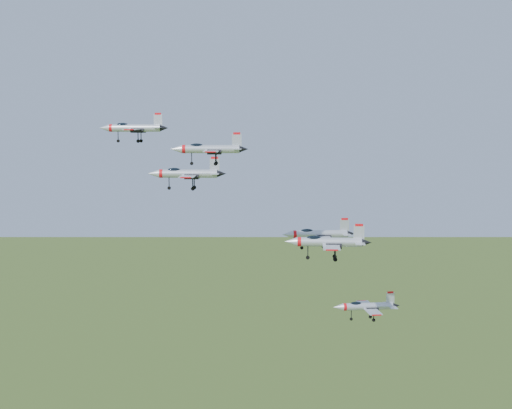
{
  "coord_description": "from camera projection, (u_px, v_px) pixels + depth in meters",
  "views": [
    {
      "loc": [
        6.54,
        -123.31,
        154.39
      ],
      "look_at": [
        7.02,
        -2.69,
        141.17
      ],
      "focal_mm": 50.0,
      "sensor_mm": 36.0,
      "label": 1
    }
  ],
  "objects": [
    {
      "name": "jet_lead",
      "position": [
        133.0,
        128.0,
        136.42
      ],
      "size": [
        13.52,
        11.19,
        3.61
      ],
      "rotation": [
        0.0,
        0.0,
        -0.08
      ],
      "color": "silver"
    },
    {
      "name": "jet_right_low",
      "position": [
        327.0,
        242.0,
        111.07
      ],
      "size": [
        13.64,
        11.29,
        3.64
      ],
      "rotation": [
        0.0,
        0.0,
        -0.08
      ],
      "color": "silver"
    },
    {
      "name": "jet_left_high",
      "position": [
        186.0,
        173.0,
        123.66
      ],
      "size": [
        13.72,
        11.29,
        3.68
      ],
      "rotation": [
        0.0,
        0.0,
        -0.03
      ],
      "color": "silver"
    },
    {
      "name": "jet_left_low",
      "position": [
        318.0,
        234.0,
        126.83
      ],
      "size": [
        13.29,
        11.02,
        3.55
      ],
      "rotation": [
        0.0,
        0.0,
        0.09
      ],
      "color": "silver"
    },
    {
      "name": "jet_trail",
      "position": [
        366.0,
        306.0,
        121.36
      ],
      "size": [
        11.68,
        9.7,
        3.12
      ],
      "rotation": [
        0.0,
        0.0,
        0.1
      ],
      "color": "silver"
    },
    {
      "name": "jet_right_high",
      "position": [
        208.0,
        149.0,
        108.7
      ],
      "size": [
        11.89,
        9.75,
        3.19
      ],
      "rotation": [
        0.0,
        0.0,
        0.01
      ],
      "color": "silver"
    }
  ]
}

